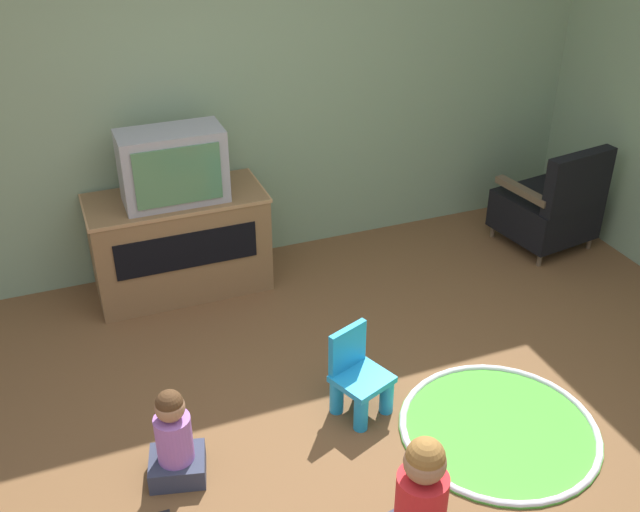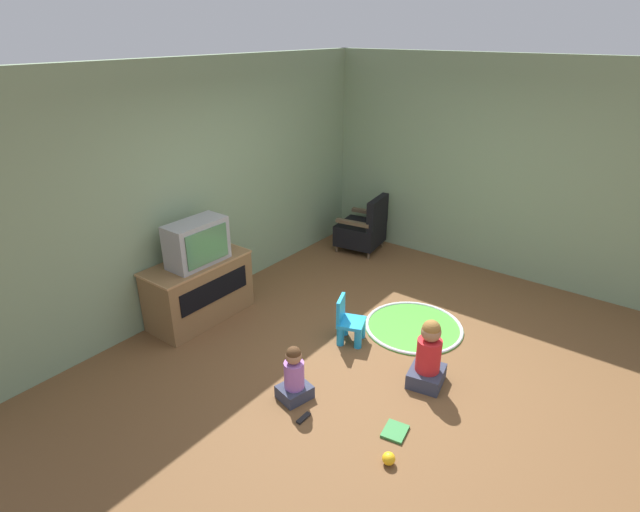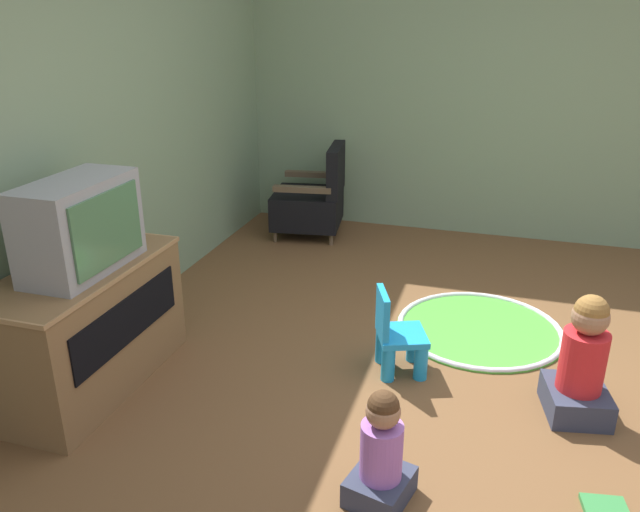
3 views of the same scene
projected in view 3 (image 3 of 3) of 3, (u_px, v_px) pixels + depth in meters
ground_plane at (464, 395)px, 3.38m from camera, size 30.00×30.00×0.00m
wall_back at (51, 122)px, 3.43m from camera, size 5.81×0.12×2.74m
wall_right at (543, 83)px, 5.24m from camera, size 0.12×5.40×2.74m
tv_cabinet at (86, 325)px, 3.37m from camera, size 1.17×0.55×0.69m
television at (80, 226)px, 3.14m from camera, size 0.66×0.34×0.48m
black_armchair at (312, 201)px, 5.67m from camera, size 0.68×0.69×0.83m
yellow_kid_chair at (397, 339)px, 3.55m from camera, size 0.35×0.35×0.50m
play_mat at (479, 328)px, 4.06m from camera, size 1.07×1.07×0.04m
child_watching_left at (381, 454)px, 2.59m from camera, size 0.32×0.30×0.53m
child_watching_center at (582, 364)px, 3.13m from camera, size 0.39×0.36×0.67m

